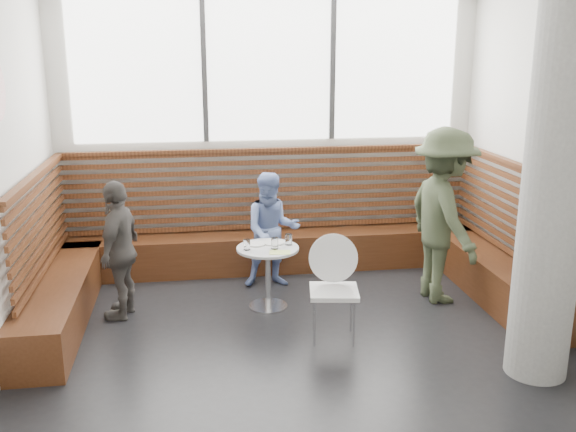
{
  "coord_description": "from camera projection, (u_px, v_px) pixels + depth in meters",
  "views": [
    {
      "loc": [
        -0.91,
        -5.09,
        2.66
      ],
      "look_at": [
        0.0,
        1.0,
        1.0
      ],
      "focal_mm": 40.0,
      "sensor_mm": 36.0,
      "label": 1
    }
  ],
  "objects": [
    {
      "name": "booth",
      "position": [
        278.0,
        249.0,
        7.27
      ],
      "size": [
        5.0,
        2.5,
        1.44
      ],
      "color": "#432210",
      "rests_on": "ground"
    },
    {
      "name": "plate_near",
      "position": [
        256.0,
        244.0,
        6.6
      ],
      "size": [
        0.19,
        0.19,
        0.01
      ],
      "primitive_type": "cylinder",
      "color": "white",
      "rests_on": "cafe_table"
    },
    {
      "name": "plate_far",
      "position": [
        274.0,
        243.0,
        6.65
      ],
      "size": [
        0.22,
        0.22,
        0.02
      ],
      "primitive_type": "cylinder",
      "color": "white",
      "rests_on": "cafe_table"
    },
    {
      "name": "adult_man",
      "position": [
        443.0,
        216.0,
        6.68
      ],
      "size": [
        0.8,
        1.26,
        1.85
      ],
      "primitive_type": "imported",
      "rotation": [
        0.0,
        0.0,
        1.67
      ],
      "color": "#3D472F",
      "rests_on": "ground"
    },
    {
      "name": "cafe_table",
      "position": [
        268.0,
        265.0,
        6.57
      ],
      "size": [
        0.64,
        0.64,
        0.66
      ],
      "color": "silver",
      "rests_on": "ground"
    },
    {
      "name": "room",
      "position": [
        306.0,
        177.0,
        5.27
      ],
      "size": [
        5.0,
        5.0,
        3.2
      ],
      "color": "silver",
      "rests_on": "ground"
    },
    {
      "name": "cafe_chair",
      "position": [
        332.0,
        279.0,
        5.9
      ],
      "size": [
        0.46,
        0.45,
        0.96
      ],
      "rotation": [
        0.0,
        0.0,
        -0.16
      ],
      "color": "white",
      "rests_on": "ground"
    },
    {
      "name": "concrete_column",
      "position": [
        555.0,
        185.0,
        4.96
      ],
      "size": [
        0.5,
        0.5,
        3.2
      ],
      "primitive_type": "cylinder",
      "color": "gray",
      "rests_on": "ground"
    },
    {
      "name": "child_back",
      "position": [
        272.0,
        230.0,
        7.13
      ],
      "size": [
        0.64,
        0.5,
        1.3
      ],
      "primitive_type": "imported",
      "rotation": [
        0.0,
        0.0,
        -0.02
      ],
      "color": "#7289C6",
      "rests_on": "ground"
    },
    {
      "name": "glass_left",
      "position": [
        247.0,
        245.0,
        6.43
      ],
      "size": [
        0.07,
        0.07,
        0.11
      ],
      "primitive_type": "cylinder",
      "color": "white",
      "rests_on": "cafe_table"
    },
    {
      "name": "child_left",
      "position": [
        120.0,
        250.0,
        6.32
      ],
      "size": [
        0.54,
        0.88,
        1.39
      ],
      "primitive_type": "imported",
      "rotation": [
        0.0,
        0.0,
        -1.84
      ],
      "color": "#514D4A",
      "rests_on": "ground"
    },
    {
      "name": "glass_mid",
      "position": [
        275.0,
        243.0,
        6.46
      ],
      "size": [
        0.07,
        0.07,
        0.12
      ],
      "primitive_type": "cylinder",
      "color": "white",
      "rests_on": "cafe_table"
    },
    {
      "name": "glass_right",
      "position": [
        289.0,
        239.0,
        6.59
      ],
      "size": [
        0.07,
        0.07,
        0.11
      ],
      "primitive_type": "cylinder",
      "color": "white",
      "rests_on": "cafe_table"
    },
    {
      "name": "menu_card",
      "position": [
        280.0,
        252.0,
        6.36
      ],
      "size": [
        0.23,
        0.18,
        0.0
      ],
      "primitive_type": "cube",
      "rotation": [
        0.0,
        0.0,
        -0.15
      ],
      "color": "#A5C64C",
      "rests_on": "cafe_table"
    }
  ]
}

